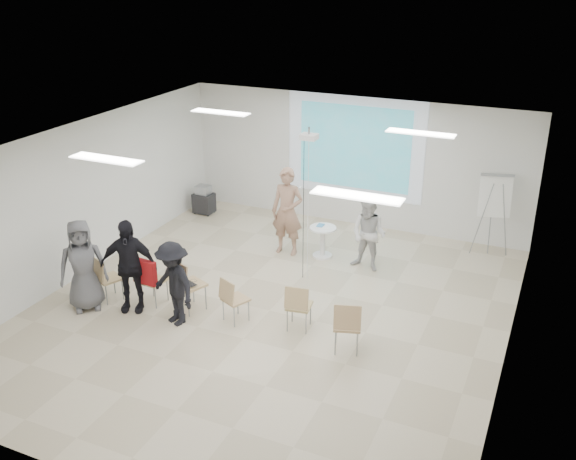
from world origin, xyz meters
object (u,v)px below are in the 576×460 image
at_px(chair_left_inner, 186,282).
at_px(chair_right_inner, 298,304).
at_px(player_right, 369,230).
at_px(player_left, 287,206).
at_px(laptop, 191,282).
at_px(av_cart, 204,200).
at_px(audience_left, 128,259).
at_px(chair_far_left, 105,276).
at_px(chair_left_mid, 150,278).
at_px(chair_center, 232,297).
at_px(pedestal_table, 323,240).
at_px(chair_right_far, 347,323).
at_px(flipchart_easel, 495,196).
at_px(audience_mid, 173,278).
at_px(audience_outer, 82,260).

height_order(chair_left_inner, chair_right_inner, chair_left_inner).
relative_size(player_right, chair_right_inner, 1.95).
distance_m(player_left, laptop, 2.98).
relative_size(player_left, av_cart, 2.99).
height_order(chair_left_inner, av_cart, chair_left_inner).
distance_m(laptop, audience_left, 1.15).
distance_m(chair_far_left, chair_left_mid, 0.85).
bearing_deg(chair_left_mid, player_left, 71.11).
xyz_separation_m(chair_left_inner, laptop, (0.03, 0.10, -0.05)).
distance_m(chair_center, laptop, 0.89).
bearing_deg(pedestal_table, player_left, -172.24).
relative_size(chair_right_far, flipchart_easel, 0.51).
distance_m(pedestal_table, chair_left_inner, 3.37).
distance_m(pedestal_table, chair_center, 3.11).
bearing_deg(chair_far_left, player_right, 63.21).
xyz_separation_m(audience_mid, flipchart_easel, (4.50, 5.01, 0.46)).
xyz_separation_m(player_right, chair_left_mid, (-3.11, -2.97, -0.31)).
distance_m(pedestal_table, av_cart, 3.74).
height_order(laptop, flipchart_easel, flipchart_easel).
xyz_separation_m(pedestal_table, laptop, (-1.34, -2.98, 0.15)).
xyz_separation_m(chair_left_inner, chair_right_inner, (2.04, 0.21, -0.08)).
relative_size(pedestal_table, laptop, 1.90).
bearing_deg(flipchart_easel, chair_center, -143.05).
bearing_deg(audience_outer, chair_left_mid, -11.70).
bearing_deg(av_cart, audience_mid, -63.18).
relative_size(laptop, audience_mid, 0.21).
height_order(player_right, audience_mid, audience_mid).
height_order(chair_right_inner, flipchart_easel, flipchart_easel).
bearing_deg(chair_far_left, pedestal_table, 73.23).
bearing_deg(chair_left_mid, flipchart_easel, 46.36).
distance_m(chair_far_left, flipchart_easel, 7.83).
relative_size(player_left, laptop, 5.85).
distance_m(chair_left_mid, audience_left, 0.58).
bearing_deg(laptop, player_right, -107.88).
height_order(chair_far_left, chair_center, chair_far_left).
relative_size(player_right, laptop, 4.63).
relative_size(pedestal_table, player_right, 0.41).
xyz_separation_m(audience_left, av_cart, (-1.25, 4.55, -0.65)).
height_order(pedestal_table, audience_left, audience_left).
distance_m(pedestal_table, audience_outer, 4.84).
xyz_separation_m(chair_far_left, laptop, (1.57, 0.38, 0.03)).
bearing_deg(laptop, player_left, -79.21).
xyz_separation_m(player_right, chair_far_left, (-3.94, -3.19, -0.33)).
distance_m(chair_center, flipchart_easel, 5.90).
relative_size(player_right, audience_mid, 0.98).
relative_size(chair_far_left, chair_left_inner, 0.86).
bearing_deg(laptop, chair_left_mid, 33.92).
bearing_deg(player_right, audience_mid, -116.21).
relative_size(chair_far_left, chair_left_mid, 0.96).
bearing_deg(chair_left_mid, chair_center, 6.82).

